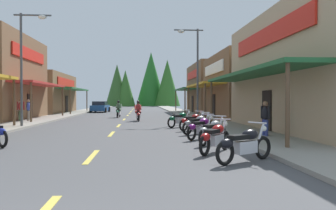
# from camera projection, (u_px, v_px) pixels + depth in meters

# --- Properties ---
(ground) EXTENTS (10.18, 94.37, 0.10)m
(ground) POSITION_uv_depth(u_px,v_px,m) (128.00, 116.00, 34.60)
(ground) COLOR #4C4C4F
(sidewalk_left) EXTENTS (2.59, 94.37, 0.12)m
(sidewalk_left) POSITION_uv_depth(u_px,v_px,m) (65.00, 115.00, 34.09)
(sidewalk_left) COLOR gray
(sidewalk_left) RESTS_ON ground
(sidewalk_right) EXTENTS (2.59, 94.37, 0.12)m
(sidewalk_right) POSITION_uv_depth(u_px,v_px,m) (189.00, 115.00, 35.10)
(sidewalk_right) COLOR gray
(sidewalk_right) RESTS_ON ground
(centerline_dashes) EXTENTS (0.16, 66.73, 0.01)m
(centerline_dashes) POSITION_uv_depth(u_px,v_px,m) (128.00, 115.00, 36.26)
(centerline_dashes) COLOR #E0C64C
(centerline_dashes) RESTS_ON ground
(storefront_left_far) EXTENTS (9.23, 12.37, 4.72)m
(storefront_left_far) POSITION_uv_depth(u_px,v_px,m) (35.00, 93.00, 40.21)
(storefront_left_far) COLOR brown
(storefront_left_far) RESTS_ON ground
(storefront_right_nearest) EXTENTS (8.39, 13.43, 6.13)m
(storefront_right_nearest) POSITION_uv_depth(u_px,v_px,m) (331.00, 71.00, 16.85)
(storefront_right_nearest) COLOR tan
(storefront_right_nearest) RESTS_ON ground
(storefront_right_middle) EXTENTS (9.56, 10.06, 5.52)m
(storefront_right_middle) POSITION_uv_depth(u_px,v_px,m) (257.00, 87.00, 29.22)
(storefront_right_middle) COLOR brown
(storefront_right_middle) RESTS_ON ground
(storefront_right_far) EXTENTS (10.63, 11.26, 5.96)m
(storefront_right_far) POSITION_uv_depth(u_px,v_px,m) (228.00, 89.00, 41.20)
(storefront_right_far) COLOR brown
(storefront_right_far) RESTS_ON ground
(streetlamp_left) EXTENTS (2.12, 0.30, 6.61)m
(streetlamp_left) POSITION_uv_depth(u_px,v_px,m) (27.00, 54.00, 19.29)
(streetlamp_left) COLOR #474C51
(streetlamp_left) RESTS_ON ground
(streetlamp_right) EXTENTS (2.12, 0.30, 6.77)m
(streetlamp_right) POSITION_uv_depth(u_px,v_px,m) (193.00, 62.00, 24.24)
(streetlamp_right) COLOR #474C51
(streetlamp_right) RESTS_ON ground
(motorcycle_parked_right_0) EXTENTS (1.86, 1.23, 1.04)m
(motorcycle_parked_right_0) POSITION_uv_depth(u_px,v_px,m) (244.00, 144.00, 8.77)
(motorcycle_parked_right_0) COLOR black
(motorcycle_parked_right_0) RESTS_ON ground
(motorcycle_parked_right_1) EXTENTS (1.37, 1.77, 1.04)m
(motorcycle_parked_right_1) POSITION_uv_depth(u_px,v_px,m) (215.00, 137.00, 10.35)
(motorcycle_parked_right_1) COLOR black
(motorcycle_parked_right_1) RESTS_ON ground
(motorcycle_parked_right_2) EXTENTS (1.42, 1.73, 1.04)m
(motorcycle_parked_right_2) POSITION_uv_depth(u_px,v_px,m) (213.00, 131.00, 12.34)
(motorcycle_parked_right_2) COLOR black
(motorcycle_parked_right_2) RESTS_ON ground
(motorcycle_parked_right_3) EXTENTS (1.51, 1.65, 1.04)m
(motorcycle_parked_right_3) POSITION_uv_depth(u_px,v_px,m) (201.00, 127.00, 13.92)
(motorcycle_parked_right_3) COLOR black
(motorcycle_parked_right_3) RESTS_ON ground
(motorcycle_parked_right_4) EXTENTS (1.73, 1.42, 1.04)m
(motorcycle_parked_right_4) POSITION_uv_depth(u_px,v_px,m) (198.00, 124.00, 15.92)
(motorcycle_parked_right_4) COLOR black
(motorcycle_parked_right_4) RESTS_ON ground
(motorcycle_parked_right_5) EXTENTS (1.71, 1.44, 1.04)m
(motorcycle_parked_right_5) POSITION_uv_depth(u_px,v_px,m) (193.00, 121.00, 17.75)
(motorcycle_parked_right_5) COLOR black
(motorcycle_parked_right_5) RESTS_ON ground
(motorcycle_parked_right_6) EXTENTS (1.68, 1.48, 1.04)m
(motorcycle_parked_right_6) POSITION_uv_depth(u_px,v_px,m) (180.00, 119.00, 19.76)
(motorcycle_parked_right_6) COLOR black
(motorcycle_parked_right_6) RESTS_ON ground
(rider_cruising_lead) EXTENTS (0.60, 2.14, 1.57)m
(rider_cruising_lead) POSITION_uv_depth(u_px,v_px,m) (138.00, 113.00, 25.43)
(rider_cruising_lead) COLOR black
(rider_cruising_lead) RESTS_ON ground
(rider_cruising_trailing) EXTENTS (0.60, 2.14, 1.57)m
(rider_cruising_trailing) POSITION_uv_depth(u_px,v_px,m) (119.00, 110.00, 30.53)
(rider_cruising_trailing) COLOR black
(rider_cruising_trailing) RESTS_ON ground
(pedestrian_by_shop) EXTENTS (0.28, 0.57, 1.67)m
(pedestrian_by_shop) POSITION_uv_depth(u_px,v_px,m) (28.00, 109.00, 24.03)
(pedestrian_by_shop) COLOR #726659
(pedestrian_by_shop) RESTS_ON ground
(pedestrian_browsing) EXTENTS (0.43, 0.47, 1.73)m
(pedestrian_browsing) POSITION_uv_depth(u_px,v_px,m) (21.00, 109.00, 23.39)
(pedestrian_browsing) COLOR #3F593F
(pedestrian_browsing) RESTS_ON ground
(pedestrian_waiting) EXTENTS (0.48, 0.42, 1.55)m
(pedestrian_waiting) POSITION_uv_depth(u_px,v_px,m) (19.00, 110.00, 24.02)
(pedestrian_waiting) COLOR #B2A599
(pedestrian_waiting) RESTS_ON ground
(pedestrian_strolling) EXTENTS (0.35, 0.55, 1.59)m
(pedestrian_strolling) POSITION_uv_depth(u_px,v_px,m) (265.00, 117.00, 14.12)
(pedestrian_strolling) COLOR #333F8C
(pedestrian_strolling) RESTS_ON ground
(parked_car_curbside) EXTENTS (2.28, 4.41, 1.40)m
(parked_car_curbside) POSITION_uv_depth(u_px,v_px,m) (100.00, 107.00, 43.05)
(parked_car_curbside) COLOR #1E4C8C
(parked_car_curbside) RESTS_ON ground
(treeline_backdrop) EXTENTS (18.23, 10.33, 13.64)m
(treeline_backdrop) POSITION_uv_depth(u_px,v_px,m) (146.00, 82.00, 82.85)
(treeline_backdrop) COLOR #2F6123
(treeline_backdrop) RESTS_ON ground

